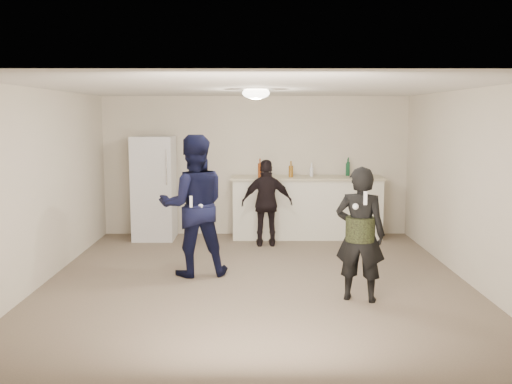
{
  "coord_description": "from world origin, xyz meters",
  "views": [
    {
      "loc": [
        -0.02,
        -7.29,
        2.15
      ],
      "look_at": [
        0.0,
        0.2,
        1.15
      ],
      "focal_mm": 40.0,
      "sensor_mm": 36.0,
      "label": 1
    }
  ],
  "objects_px": {
    "man": "(194,206)",
    "woman": "(360,234)",
    "spectator": "(267,203)",
    "counter": "(307,208)",
    "shaker": "(262,172)",
    "fridge": "(154,188)"
  },
  "relations": [
    {
      "from": "woman",
      "to": "counter",
      "type": "bearing_deg",
      "value": -66.45
    },
    {
      "from": "shaker",
      "to": "spectator",
      "type": "relative_size",
      "value": 0.12
    },
    {
      "from": "spectator",
      "to": "fridge",
      "type": "bearing_deg",
      "value": -16.59
    },
    {
      "from": "man",
      "to": "spectator",
      "type": "xyz_separation_m",
      "value": [
        1.03,
        1.74,
        -0.23
      ]
    },
    {
      "from": "counter",
      "to": "fridge",
      "type": "bearing_deg",
      "value": -178.5
    },
    {
      "from": "fridge",
      "to": "spectator",
      "type": "bearing_deg",
      "value": -16.19
    },
    {
      "from": "fridge",
      "to": "shaker",
      "type": "relative_size",
      "value": 10.59
    },
    {
      "from": "man",
      "to": "woman",
      "type": "bearing_deg",
      "value": 140.71
    },
    {
      "from": "shaker",
      "to": "woman",
      "type": "xyz_separation_m",
      "value": [
        1.1,
        -3.41,
        -0.39
      ]
    },
    {
      "from": "man",
      "to": "woman",
      "type": "height_order",
      "value": "man"
    },
    {
      "from": "counter",
      "to": "woman",
      "type": "xyz_separation_m",
      "value": [
        0.3,
        -3.47,
        0.26
      ]
    },
    {
      "from": "fridge",
      "to": "spectator",
      "type": "height_order",
      "value": "fridge"
    },
    {
      "from": "counter",
      "to": "fridge",
      "type": "height_order",
      "value": "fridge"
    },
    {
      "from": "spectator",
      "to": "man",
      "type": "bearing_deg",
      "value": 58.92
    },
    {
      "from": "fridge",
      "to": "counter",
      "type": "bearing_deg",
      "value": 1.5
    },
    {
      "from": "fridge",
      "to": "woman",
      "type": "relative_size",
      "value": 1.14
    },
    {
      "from": "shaker",
      "to": "woman",
      "type": "relative_size",
      "value": 0.11
    },
    {
      "from": "woman",
      "to": "spectator",
      "type": "bearing_deg",
      "value": -51.6
    },
    {
      "from": "man",
      "to": "woman",
      "type": "relative_size",
      "value": 1.21
    },
    {
      "from": "man",
      "to": "woman",
      "type": "distance_m",
      "value": 2.33
    },
    {
      "from": "shaker",
      "to": "man",
      "type": "distance_m",
      "value": 2.51
    },
    {
      "from": "counter",
      "to": "shaker",
      "type": "height_order",
      "value": "shaker"
    }
  ]
}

